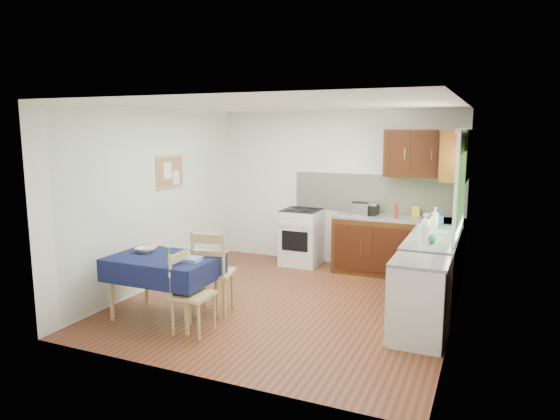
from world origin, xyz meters
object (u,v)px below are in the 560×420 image
at_px(chair_far, 212,270).
at_px(kettle, 425,232).
at_px(dining_table, 164,265).
at_px(chair_near, 190,290).
at_px(toaster, 360,209).
at_px(sandwich_press, 367,208).
at_px(dish_rack, 432,231).

distance_m(chair_far, kettle, 2.55).
bearing_deg(chair_far, dining_table, 22.97).
distance_m(chair_far, chair_near, 0.58).
relative_size(dining_table, kettle, 4.26).
bearing_deg(dining_table, toaster, 70.28).
xyz_separation_m(chair_far, toaster, (1.18, 2.40, 0.45)).
bearing_deg(chair_near, kettle, -57.53).
distance_m(chair_far, toaster, 2.71).
height_order(chair_near, toaster, toaster).
xyz_separation_m(chair_near, toaster, (1.12, 2.97, 0.52)).
distance_m(chair_near, sandwich_press, 3.38).
bearing_deg(dish_rack, chair_near, -136.74).
height_order(dish_rack, kettle, kettle).
bearing_deg(chair_near, dining_table, 64.20).
xyz_separation_m(dining_table, dish_rack, (2.78, 1.86, 0.28)).
height_order(sandwich_press, kettle, kettle).
bearing_deg(chair_far, sandwich_press, -130.16).
height_order(sandwich_press, dish_rack, dish_rack).
xyz_separation_m(dining_table, toaster, (1.62, 2.73, 0.36)).
distance_m(dining_table, chair_far, 0.57).
height_order(chair_far, sandwich_press, sandwich_press).
bearing_deg(dish_rack, toaster, 143.62).
bearing_deg(toaster, dish_rack, -27.09).
bearing_deg(sandwich_press, chair_far, -108.66).
height_order(dining_table, sandwich_press, sandwich_press).
bearing_deg(chair_near, chair_far, 5.35).
bearing_deg(chair_far, toaster, -130.13).
bearing_deg(dining_table, chair_near, -14.03).
bearing_deg(toaster, sandwich_press, 73.34).
relative_size(toaster, dish_rack, 0.69).
bearing_deg(chair_far, dish_rack, -160.89).
bearing_deg(dining_table, sandwich_press, 70.49).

